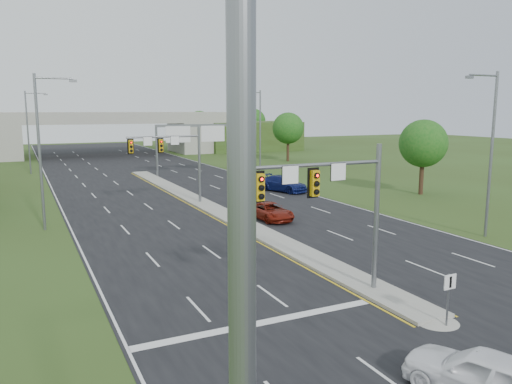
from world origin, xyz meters
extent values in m
plane|color=#304217|center=(0.00, 0.00, 0.00)|extent=(240.00, 240.00, 0.00)
cube|color=black|center=(0.00, 35.00, 0.01)|extent=(24.00, 160.00, 0.02)
cube|color=gray|center=(0.00, 23.00, 0.10)|extent=(2.00, 54.00, 0.16)
cone|color=gray|center=(0.00, -4.00, 0.10)|extent=(2.00, 2.00, 0.16)
cube|color=gold|center=(-1.15, 23.00, 0.03)|extent=(0.12, 54.00, 0.01)
cube|color=gold|center=(1.15, 23.00, 0.03)|extent=(0.12, 54.00, 0.01)
cube|color=silver|center=(-11.80, 35.00, 0.03)|extent=(0.12, 160.00, 0.01)
cube|color=silver|center=(11.80, 35.00, 0.03)|extent=(0.12, 160.00, 0.01)
cube|color=silver|center=(-6.50, -1.00, 0.03)|extent=(10.50, 0.50, 0.01)
cylinder|color=slate|center=(0.00, 0.00, 3.50)|extent=(0.24, 0.24, 7.00)
cylinder|color=slate|center=(-3.25, 0.00, 6.20)|extent=(6.50, 0.16, 0.16)
cube|color=#C4950C|center=(-3.58, -0.25, 5.45)|extent=(0.35, 0.25, 1.10)
cube|color=#C4950C|center=(-6.17, -0.25, 5.45)|extent=(0.35, 0.25, 1.10)
cube|color=black|center=(-3.58, -0.11, 5.45)|extent=(0.55, 0.04, 1.30)
cube|color=black|center=(-6.17, -0.11, 5.45)|extent=(0.55, 0.04, 1.30)
sphere|color=#FF0C05|center=(-3.58, -0.38, 5.80)|extent=(0.20, 0.20, 0.20)
sphere|color=#FF0C05|center=(-6.17, -0.38, 5.80)|extent=(0.20, 0.20, 0.20)
cube|color=white|center=(-4.68, -0.10, 5.85)|extent=(0.75, 0.04, 0.75)
cube|color=white|center=(-2.27, -0.10, 5.85)|extent=(0.75, 0.04, 0.75)
cylinder|color=slate|center=(0.00, 25.00, 3.50)|extent=(0.24, 0.24, 7.00)
cylinder|color=slate|center=(-3.25, 25.00, 6.20)|extent=(6.50, 0.16, 0.16)
cube|color=#C4950C|center=(-3.58, 24.75, 5.45)|extent=(0.35, 0.25, 1.10)
cube|color=#C4950C|center=(-6.17, 24.75, 5.45)|extent=(0.35, 0.25, 1.10)
cube|color=black|center=(-3.58, 24.89, 5.45)|extent=(0.55, 0.04, 1.30)
cube|color=black|center=(-6.17, 24.89, 5.45)|extent=(0.55, 0.04, 1.30)
sphere|color=#FF0C05|center=(-3.58, 24.62, 5.80)|extent=(0.20, 0.20, 0.20)
sphere|color=#FF0C05|center=(-6.17, 24.62, 5.80)|extent=(0.20, 0.20, 0.20)
cube|color=white|center=(-4.68, 24.90, 5.85)|extent=(0.75, 0.04, 0.75)
cube|color=white|center=(-2.27, 24.90, 5.85)|extent=(0.75, 0.04, 0.75)
cylinder|color=slate|center=(0.00, -4.50, 1.10)|extent=(0.08, 0.08, 2.20)
cube|color=white|center=(0.00, -4.55, 1.90)|extent=(0.60, 0.04, 0.60)
cube|color=black|center=(0.00, -4.58, 1.90)|extent=(0.10, 0.02, 0.45)
cylinder|color=slate|center=(1.20, 45.00, 3.30)|extent=(0.28, 0.28, 6.60)
cylinder|color=slate|center=(12.50, 45.00, 3.30)|extent=(0.28, 0.28, 6.60)
cube|color=slate|center=(6.85, 45.00, 6.50)|extent=(11.50, 0.35, 0.35)
cube|color=#0D6128|center=(4.00, 44.80, 5.40)|extent=(3.20, 0.08, 2.00)
cube|color=#0D6128|center=(8.80, 44.80, 5.40)|extent=(3.20, 0.08, 2.00)
cube|color=silver|center=(4.00, 44.75, 5.40)|extent=(3.30, 0.03, 2.10)
cube|color=silver|center=(8.80, 44.75, 5.40)|extent=(3.30, 0.03, 2.10)
cube|color=gray|center=(-17.00, 80.00, 3.00)|extent=(6.00, 12.00, 6.00)
cube|color=gray|center=(17.00, 80.00, 3.00)|extent=(6.00, 12.00, 6.00)
cube|color=#304217|center=(30.00, 80.00, 3.00)|extent=(20.00, 14.00, 6.00)
cube|color=gray|center=(0.00, 80.00, 6.60)|extent=(50.00, 12.00, 1.20)
cube|color=gray|center=(0.00, 74.20, 7.65)|extent=(50.00, 0.40, 0.90)
cube|color=gray|center=(0.00, 85.80, 7.65)|extent=(50.00, 0.40, 0.90)
cylinder|color=slate|center=(-13.50, 20.00, 5.50)|extent=(0.20, 0.20, 11.00)
cylinder|color=slate|center=(-12.25, 20.00, 10.70)|extent=(2.50, 0.12, 0.12)
cube|color=slate|center=(-11.00, 20.00, 10.55)|extent=(0.50, 0.25, 0.18)
cylinder|color=slate|center=(-13.50, 55.00, 5.50)|extent=(0.20, 0.20, 11.00)
cylinder|color=slate|center=(-12.25, 55.00, 10.70)|extent=(2.50, 0.12, 0.12)
cube|color=slate|center=(-11.00, 55.00, 10.55)|extent=(0.50, 0.25, 0.18)
cylinder|color=slate|center=(13.50, 5.00, 5.50)|extent=(0.20, 0.20, 11.00)
cylinder|color=slate|center=(12.25, 5.00, 10.70)|extent=(2.50, 0.12, 0.12)
cube|color=slate|center=(11.00, 5.00, 10.55)|extent=(0.50, 0.25, 0.18)
cylinder|color=slate|center=(13.50, 40.00, 5.50)|extent=(0.20, 0.20, 11.00)
cylinder|color=slate|center=(12.25, 40.00, 10.70)|extent=(2.50, 0.12, 0.12)
cube|color=slate|center=(11.00, 40.00, 10.55)|extent=(0.50, 0.25, 0.18)
cylinder|color=#382316|center=(22.00, 20.00, 2.00)|extent=(0.44, 0.44, 4.00)
sphere|color=#155015|center=(22.00, 20.00, 5.20)|extent=(4.80, 4.80, 4.80)
cylinder|color=#382316|center=(26.00, 55.00, 2.12)|extent=(0.44, 0.44, 4.25)
sphere|color=#155015|center=(26.00, 55.00, 5.53)|extent=(5.20, 5.20, 5.20)
cylinder|color=#382316|center=(24.00, 94.00, 2.12)|extent=(0.44, 0.44, 4.25)
sphere|color=#155015|center=(24.00, 94.00, 5.53)|extent=(5.60, 5.60, 5.60)
cylinder|color=#382316|center=(38.00, 94.00, 2.25)|extent=(0.44, 0.44, 4.50)
sphere|color=#155015|center=(38.00, 94.00, 5.85)|extent=(6.00, 6.00, 6.00)
imported|color=white|center=(-2.95, -8.70, 0.82)|extent=(3.31, 5.05, 1.60)
imported|color=maroon|center=(2.64, 15.99, 0.68)|extent=(2.46, 4.88, 1.33)
imported|color=#0D164F|center=(10.17, 27.62, 0.85)|extent=(4.14, 6.14, 1.65)
camera|label=1|loc=(-14.86, -18.06, 8.53)|focal=35.00mm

